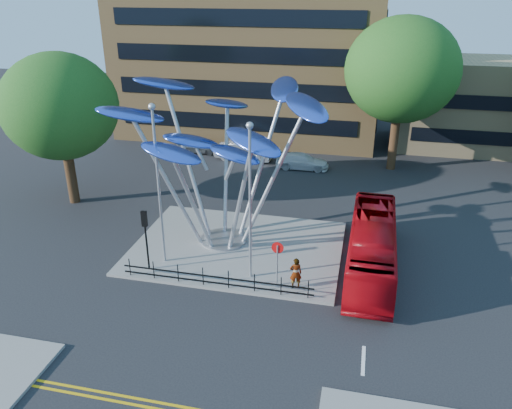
% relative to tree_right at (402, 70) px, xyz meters
% --- Properties ---
extents(ground, '(120.00, 120.00, 0.00)m').
position_rel_tree_right_xyz_m(ground, '(-8.00, -22.00, -8.04)').
color(ground, black).
rests_on(ground, ground).
extents(traffic_island, '(12.00, 9.00, 0.15)m').
position_rel_tree_right_xyz_m(traffic_island, '(-9.00, -16.00, -7.96)').
color(traffic_island, slate).
rests_on(traffic_island, ground).
extents(double_yellow_near, '(40.00, 0.12, 0.01)m').
position_rel_tree_right_xyz_m(double_yellow_near, '(-8.00, -28.00, -8.03)').
color(double_yellow_near, gold).
rests_on(double_yellow_near, ground).
extents(low_building_near, '(15.00, 8.00, 8.00)m').
position_rel_tree_right_xyz_m(low_building_near, '(8.00, 8.00, -4.04)').
color(low_building_near, tan).
rests_on(low_building_near, ground).
extents(tree_right, '(8.80, 8.80, 12.11)m').
position_rel_tree_right_xyz_m(tree_right, '(0.00, 0.00, 0.00)').
color(tree_right, black).
rests_on(tree_right, ground).
extents(tree_left, '(7.60, 7.60, 10.32)m').
position_rel_tree_right_xyz_m(tree_left, '(-22.00, -12.00, -1.24)').
color(tree_left, black).
rests_on(tree_left, ground).
extents(leaf_sculpture, '(12.72, 9.54, 9.51)m').
position_rel_tree_right_xyz_m(leaf_sculpture, '(-10.07, -15.32, -1.16)').
color(leaf_sculpture, '#9EA0A5').
rests_on(leaf_sculpture, traffic_island).
extents(street_lamp_left, '(0.36, 0.36, 8.80)m').
position_rel_tree_right_xyz_m(street_lamp_left, '(-12.50, -18.50, -2.68)').
color(street_lamp_left, '#9EA0A5').
rests_on(street_lamp_left, traffic_island).
extents(street_lamp_right, '(0.36, 0.36, 8.30)m').
position_rel_tree_right_xyz_m(street_lamp_right, '(-7.50, -19.00, -2.94)').
color(street_lamp_right, '#9EA0A5').
rests_on(street_lamp_right, traffic_island).
extents(traffic_light_island, '(0.28, 0.18, 3.42)m').
position_rel_tree_right_xyz_m(traffic_light_island, '(-13.00, -19.50, -5.42)').
color(traffic_light_island, black).
rests_on(traffic_light_island, traffic_island).
extents(no_entry_sign_island, '(0.60, 0.10, 2.45)m').
position_rel_tree_right_xyz_m(no_entry_sign_island, '(-6.00, -19.48, -6.22)').
color(no_entry_sign_island, '#9EA0A5').
rests_on(no_entry_sign_island, traffic_island).
extents(pedestrian_railing_front, '(10.00, 0.06, 1.00)m').
position_rel_tree_right_xyz_m(pedestrian_railing_front, '(-9.00, -20.30, -7.48)').
color(pedestrian_railing_front, black).
rests_on(pedestrian_railing_front, traffic_island).
extents(red_bus, '(2.46, 9.99, 2.77)m').
position_rel_tree_right_xyz_m(red_bus, '(-1.40, -16.60, -6.65)').
color(red_bus, '#A3070F').
rests_on(red_bus, ground).
extents(pedestrian, '(0.69, 0.55, 1.68)m').
position_rel_tree_right_xyz_m(pedestrian, '(-5.05, -19.50, -7.05)').
color(pedestrian, gray).
rests_on(pedestrian, traffic_island).
extents(parked_car_left, '(3.94, 1.61, 1.34)m').
position_rel_tree_right_xyz_m(parked_car_left, '(-17.01, 0.50, -7.37)').
color(parked_car_left, '#43474B').
rests_on(parked_car_left, ground).
extents(parked_car_mid, '(5.03, 1.91, 1.64)m').
position_rel_tree_right_xyz_m(parked_car_mid, '(-12.51, -0.54, -7.22)').
color(parked_car_mid, '#A1A4A8').
rests_on(parked_car_mid, ground).
extents(parked_car_right, '(4.41, 1.82, 1.28)m').
position_rel_tree_right_xyz_m(parked_car_right, '(-7.22, -1.62, -7.40)').
color(parked_car_right, silver).
rests_on(parked_car_right, ground).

